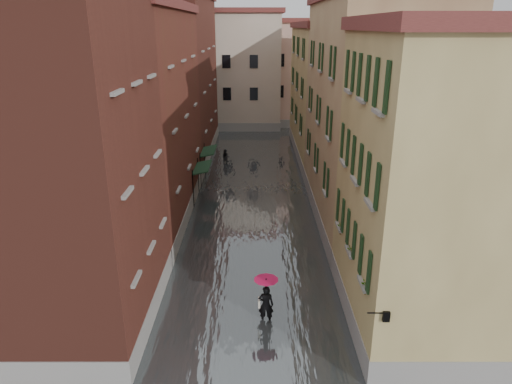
{
  "coord_description": "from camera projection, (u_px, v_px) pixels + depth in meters",
  "views": [
    {
      "loc": [
        0.22,
        -18.24,
        11.65
      ],
      "look_at": [
        0.23,
        5.47,
        3.0
      ],
      "focal_mm": 32.0,
      "sensor_mm": 36.0,
      "label": 1
    }
  ],
  "objects": [
    {
      "name": "awning_near",
      "position": [
        202.0,
        168.0,
        31.28
      ],
      "size": [
        1.09,
        2.93,
        2.8
      ],
      "color": "#17341F",
      "rests_on": "ground"
    },
    {
      "name": "building_right_near",
      "position": [
        434.0,
        191.0,
        17.28
      ],
      "size": [
        6.0,
        8.0,
        11.5
      ],
      "primitive_type": "cube",
      "color": "#98834E",
      "rests_on": "ground"
    },
    {
      "name": "awning_far",
      "position": [
        208.0,
        152.0,
        35.37
      ],
      "size": [
        1.09,
        3.06,
        2.8
      ],
      "color": "#17341F",
      "rests_on": "ground"
    },
    {
      "name": "building_left_near",
      "position": [
        63.0,
        173.0,
        17.02
      ],
      "size": [
        6.0,
        8.0,
        13.0
      ],
      "primitive_type": "cube",
      "color": "maroon",
      "rests_on": "ground"
    },
    {
      "name": "building_left_far",
      "position": [
        176.0,
        81.0,
        41.27
      ],
      "size": [
        6.0,
        16.0,
        14.0
      ],
      "primitive_type": "cube",
      "color": "maroon",
      "rests_on": "ground"
    },
    {
      "name": "pedestrian_far",
      "position": [
        226.0,
        157.0,
        40.33
      ],
      "size": [
        0.75,
        0.62,
        1.42
      ],
      "primitive_type": "imported",
      "rotation": [
        0.0,
        0.0,
        -0.13
      ],
      "color": "black",
      "rests_on": "ground"
    },
    {
      "name": "window_planters",
      "position": [
        355.0,
        246.0,
        17.94
      ],
      "size": [
        0.59,
        5.7,
        0.84
      ],
      "color": "#9A5032",
      "rests_on": "ground"
    },
    {
      "name": "ground",
      "position": [
        251.0,
        293.0,
        21.13
      ],
      "size": [
        120.0,
        120.0,
        0.0
      ],
      "primitive_type": "plane",
      "color": "#58585A",
      "rests_on": "ground"
    },
    {
      "name": "building_end_cream",
      "position": [
        229.0,
        72.0,
        54.6
      ],
      "size": [
        12.0,
        9.0,
        13.0
      ],
      "primitive_type": "cube",
      "color": "beige",
      "rests_on": "ground"
    },
    {
      "name": "building_right_far",
      "position": [
        330.0,
        95.0,
        41.71
      ],
      "size": [
        6.0,
        16.0,
        11.5
      ],
      "primitive_type": "cube",
      "color": "#98834E",
      "rests_on": "ground"
    },
    {
      "name": "building_right_mid",
      "position": [
        369.0,
        117.0,
        27.36
      ],
      "size": [
        6.0,
        14.0,
        13.0
      ],
      "primitive_type": "cube",
      "color": "tan",
      "rests_on": "ground"
    },
    {
      "name": "floodwater",
      "position": [
        253.0,
        194.0,
        33.31
      ],
      "size": [
        10.0,
        60.0,
        0.2
      ],
      "primitive_type": "cube",
      "color": "#4D5355",
      "rests_on": "ground"
    },
    {
      "name": "building_left_mid",
      "position": [
        136.0,
        121.0,
        27.44
      ],
      "size": [
        6.0,
        14.0,
        12.5
      ],
      "primitive_type": "cube",
      "color": "#59201C",
      "rests_on": "ground"
    },
    {
      "name": "pedestrian_main",
      "position": [
        266.0,
        297.0,
        18.59
      ],
      "size": [
        1.01,
        1.01,
        2.06
      ],
      "color": "black",
      "rests_on": "ground"
    },
    {
      "name": "wall_lantern",
      "position": [
        385.0,
        315.0,
        14.46
      ],
      "size": [
        0.71,
        0.22,
        0.35
      ],
      "color": "black",
      "rests_on": "ground"
    },
    {
      "name": "building_end_pink",
      "position": [
        302.0,
        74.0,
        56.65
      ],
      "size": [
        10.0,
        9.0,
        12.0
      ],
      "primitive_type": "cube",
      "color": "#CAA18E",
      "rests_on": "ground"
    }
  ]
}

